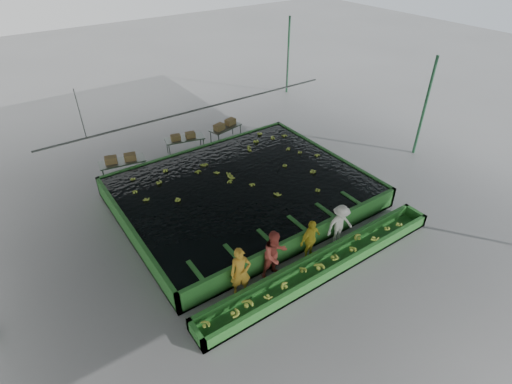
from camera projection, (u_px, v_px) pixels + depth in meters
ground at (263, 218)px, 16.35m from camera, size 80.00×80.00×0.00m
shed_roof at (264, 102)px, 13.51m from camera, size 20.00×22.00×0.04m
shed_posts at (264, 165)px, 14.93m from camera, size 20.00×22.00×5.00m
flotation_tank at (243, 192)px, 17.11m from camera, size 10.00×8.00×0.90m
tank_water at (243, 184)px, 16.88m from camera, size 9.70×7.70×0.00m
sorting_trough at (324, 265)px, 13.77m from camera, size 10.00×1.00×0.50m
cableway_rail at (199, 109)px, 18.03m from camera, size 0.08×0.08×14.00m
rail_hanger_left at (80, 114)px, 15.11m from camera, size 0.04×0.04×2.00m
rail_hanger_right at (287, 68)px, 19.81m from camera, size 0.04×0.04×2.00m
worker_a at (240, 272)px, 12.57m from camera, size 0.79×0.65×1.85m
worker_b at (275, 255)px, 13.20m from camera, size 0.94×0.74×1.89m
worker_c at (310, 240)px, 14.01m from camera, size 1.00×0.51×1.64m
worker_d at (340, 225)px, 14.68m from camera, size 1.16×0.77×1.66m
packing_table_left at (124, 170)px, 18.57m from camera, size 2.16×1.14×0.93m
packing_table_mid at (185, 146)px, 20.56m from camera, size 2.09×1.21×0.89m
packing_table_right at (226, 134)px, 21.75m from camera, size 1.93×1.09×0.82m
box_stack_left at (121, 161)px, 18.29m from camera, size 1.43×0.73×0.30m
box_stack_mid at (183, 139)px, 20.25m from camera, size 1.28×0.60×0.27m
box_stack_right at (225, 127)px, 21.53m from camera, size 1.47×0.76×0.30m
floating_bananas at (233, 176)px, 17.42m from camera, size 9.39×6.41×0.13m
trough_bananas at (324, 262)px, 13.69m from camera, size 9.31×0.62×0.12m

